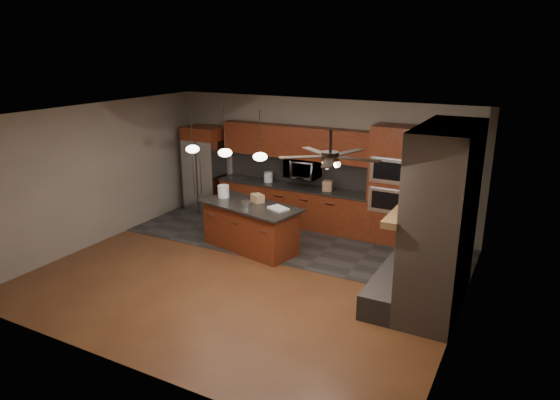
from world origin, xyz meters
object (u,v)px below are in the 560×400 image
Objects in this scene: refrigerator at (206,169)px; paint_can at (246,204)px; paint_tray at (278,208)px; counter_box at (328,186)px; kitchen_island at (251,227)px; oven_tower at (391,185)px; cardboard_box at (257,198)px; white_bucket at (223,191)px; microwave at (303,168)px; counter_bucket at (268,177)px.

refrigerator is 2.83m from paint_can.
paint_tray is 1.65× the size of counter_box.
counter_box reaches higher than kitchen_island.
oven_tower is at bearing -7.58° from counter_box.
refrigerator is 3.15m from counter_box.
refrigerator is 8.17× the size of cardboard_box.
cardboard_box is at bearing 2.76° from white_bucket.
white_bucket is 1.45× the size of paint_can.
microwave is 0.88m from counter_bucket.
refrigerator is at bearing 135.88° from white_bucket.
paint_tray is 1.45× the size of cardboard_box.
refrigerator reaches higher than cardboard_box.
cardboard_box is at bearing -31.95° from refrigerator.
paint_tray is at bearing -7.10° from white_bucket.
refrigerator is (-4.49, -0.07, -0.17)m from oven_tower.
oven_tower is 3.25× the size of microwave.
counter_box is (1.47, -0.05, -0.00)m from counter_bucket.
paint_tray is at bearing -109.96° from counter_box.
counter_bucket reaches higher than cardboard_box.
microwave is 1.82m from paint_tray.
kitchen_island is 1.97m from counter_box.
oven_tower reaches higher than counter_bucket.
refrigerator is at bearing 156.02° from kitchen_island.
white_bucket reaches higher than counter_bucket.
counter_bucket is at bearing 83.34° from white_bucket.
white_bucket is at bearing -152.91° from oven_tower.
white_bucket is 0.78m from cardboard_box.
paint_can is at bearing -145.05° from paint_tray.
refrigerator is 0.94× the size of kitchen_island.
counter_box is at bearing 0.57° from refrigerator.
paint_can is (-0.01, -0.14, 0.51)m from kitchen_island.
oven_tower is 13.88× the size of paint_can.
counter_bucket is at bearing 106.29° from paint_can.
kitchen_island is at bearing -99.29° from microwave.
oven_tower is 3.36m from white_bucket.
cardboard_box reaches higher than paint_can.
paint_tray reaches higher than kitchen_island.
microwave is 0.36× the size of refrigerator.
white_bucket reaches higher than counter_box.
refrigerator is at bearing -179.06° from oven_tower.
refrigerator reaches higher than kitchen_island.
paint_can is 0.47× the size of paint_tray.
oven_tower is 1.98m from microwave.
refrigerator is at bearing 171.16° from counter_box.
microwave is 3.22× the size of counter_bucket.
cardboard_box reaches higher than paint_tray.
counter_bucket reaches higher than paint_tray.
counter_bucket is 1.03× the size of counter_box.
paint_tray is at bearing -134.12° from oven_tower.
kitchen_island is 0.57m from cardboard_box.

